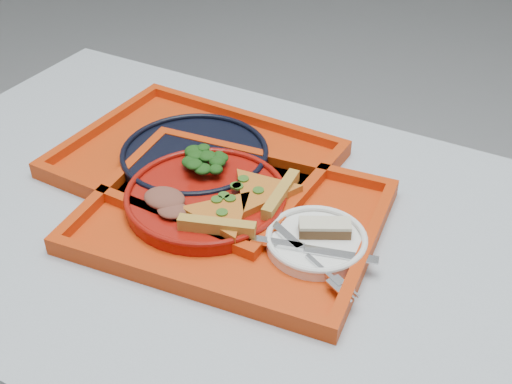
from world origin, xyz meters
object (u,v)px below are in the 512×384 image
tray_main (232,220)px  dinner_plate (206,199)px  tray_far (195,163)px  navy_plate (195,157)px  dessert_bar (325,228)px

tray_main → dinner_plate: (-0.05, 0.01, 0.02)m
tray_far → navy_plate: navy_plate is taller
tray_main → navy_plate: navy_plate is taller
tray_main → dinner_plate: bearing=163.4°
dinner_plate → dessert_bar: dessert_bar is taller
navy_plate → dessert_bar: (0.29, -0.09, 0.02)m
tray_main → tray_far: size_ratio=1.00×
tray_far → dinner_plate: bearing=-47.1°
tray_main → navy_plate: size_ratio=1.73×
tray_far → navy_plate: bearing=-88.5°
navy_plate → dessert_bar: dessert_bar is taller
tray_main → dessert_bar: bearing=0.7°
dessert_bar → tray_main: bearing=158.8°
dinner_plate → dessert_bar: 0.21m
tray_main → navy_plate: bearing=136.6°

